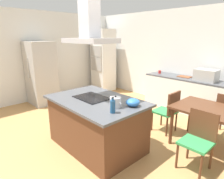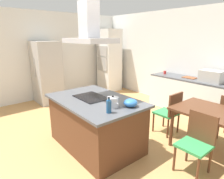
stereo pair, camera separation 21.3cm
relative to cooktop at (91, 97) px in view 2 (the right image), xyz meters
name	(u,v)px [view 2 (the right image)]	position (x,y,z in m)	size (l,w,h in m)	color
ground	(149,123)	(0.12, 1.50, -0.91)	(16.00, 16.00, 0.00)	tan
wall_back	(194,59)	(0.12, 3.25, 0.44)	(7.20, 0.10, 2.70)	white
wall_left	(60,55)	(-3.33, 1.00, 0.44)	(0.10, 8.80, 2.70)	white
kitchen_island	(96,123)	(0.12, 0.00, -0.45)	(1.72, 1.13, 0.90)	#59331E
cooktop	(91,97)	(0.00, 0.00, 0.00)	(0.60, 0.44, 0.01)	black
tea_kettle	(113,102)	(0.62, -0.01, 0.07)	(0.23, 0.18, 0.19)	silver
olive_oil_bottle	(109,106)	(0.76, -0.20, 0.09)	(0.08, 0.08, 0.23)	navy
mixing_bowl	(130,103)	(0.77, 0.22, 0.06)	(0.22, 0.22, 0.12)	#2D6BB7
back_counter	(196,97)	(0.50, 2.88, -0.46)	(2.53, 0.62, 0.90)	white
countertop_microwave	(212,76)	(0.82, 2.88, 0.13)	(0.50, 0.38, 0.28)	#B2AFAA
coffee_mug_red	(165,72)	(-0.51, 2.89, 0.04)	(0.08, 0.08, 0.09)	red
cutting_board	(190,78)	(0.24, 2.93, 0.00)	(0.34, 0.24, 0.02)	brown
wall_oven_stack	(109,60)	(-2.78, 2.65, 0.20)	(0.70, 0.66, 2.20)	white
refrigerator	(47,72)	(-2.86, 0.32, 0.00)	(0.80, 0.73, 1.82)	#B2AFAA
dining_table	(219,117)	(1.62, 1.43, -0.24)	(1.40, 0.90, 0.75)	#59331E
chair_facing_island	(197,139)	(1.62, 0.76, -0.40)	(0.42, 0.42, 0.89)	#33934C
chair_at_left_end	(170,110)	(0.71, 1.43, -0.40)	(0.42, 0.42, 0.89)	#33934C
range_hood	(89,27)	(0.00, 0.00, 1.20)	(0.90, 0.55, 0.78)	#ADADB2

